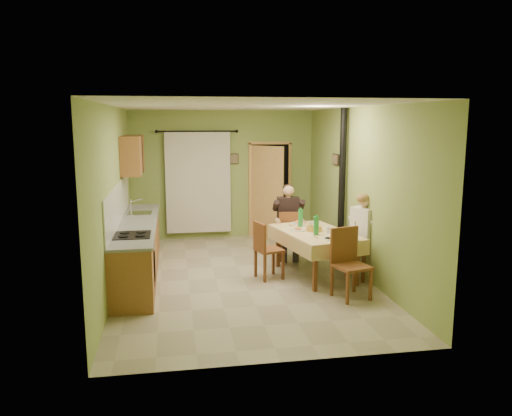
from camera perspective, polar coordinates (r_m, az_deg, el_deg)
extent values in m
cube|color=tan|center=(8.38, -1.59, -7.93)|extent=(4.00, 6.00, 0.01)
cube|color=#8CA354|center=(11.02, -3.80, 3.81)|extent=(4.00, 0.04, 2.80)
cube|color=#8CA354|center=(5.16, 3.00, -3.20)|extent=(4.00, 0.04, 2.80)
cube|color=#8CA354|center=(8.04, -15.90, 1.17)|extent=(0.04, 6.00, 2.80)
cube|color=#8CA354|center=(8.57, 11.74, 1.87)|extent=(0.04, 6.00, 2.80)
cube|color=white|center=(7.98, -1.69, 11.57)|extent=(4.00, 6.00, 0.04)
cube|color=brown|center=(8.59, -13.32, -4.70)|extent=(0.60, 3.60, 0.88)
cube|color=gray|center=(8.49, -13.44, -1.70)|extent=(0.64, 3.64, 0.04)
cube|color=white|center=(8.45, -15.46, 0.45)|extent=(0.02, 3.60, 0.66)
cube|color=silver|center=(9.27, -13.13, -0.62)|extent=(0.42, 0.42, 0.03)
cube|color=black|center=(7.51, -13.94, -3.03)|extent=(0.52, 0.56, 0.02)
cube|color=black|center=(7.61, -11.56, -6.46)|extent=(0.01, 0.55, 0.55)
cube|color=brown|center=(9.65, -13.91, 5.95)|extent=(0.35, 1.40, 0.70)
cylinder|color=black|center=(10.80, -6.73, 8.69)|extent=(1.70, 0.04, 0.04)
cube|color=silver|center=(10.89, -6.62, 2.90)|extent=(1.40, 0.06, 2.20)
cube|color=black|center=(11.20, 1.58, 2.02)|extent=(0.84, 0.03, 2.06)
cube|color=tan|center=(11.11, -0.68, 1.96)|extent=(0.06, 0.06, 2.12)
cube|color=tan|center=(11.28, 3.84, 2.06)|extent=(0.06, 0.06, 2.12)
cube|color=tan|center=(11.09, 1.62, 7.44)|extent=(0.96, 0.06, 0.06)
cube|color=tan|center=(10.88, 1.29, 1.74)|extent=(0.62, 0.60, 2.04)
cube|color=#D9B678|center=(8.35, 6.81, -2.81)|extent=(1.31, 1.84, 0.04)
cube|color=#D9B678|center=(7.67, 9.72, -4.88)|extent=(0.98, 0.22, 0.22)
cube|color=#D9B678|center=(9.10, 4.34, -2.42)|extent=(0.98, 0.22, 0.22)
cube|color=#D9B678|center=(8.15, 3.69, -3.86)|extent=(0.35, 1.64, 0.22)
cube|color=#D9B678|center=(8.61, 9.74, -3.24)|extent=(0.35, 1.64, 0.22)
cylinder|color=white|center=(8.94, 4.84, -1.73)|extent=(0.25, 0.25, 0.02)
ellipsoid|color=#CC7233|center=(8.94, 4.84, -1.60)|extent=(0.12, 0.12, 0.05)
cylinder|color=white|center=(7.81, 8.76, -3.53)|extent=(0.25, 0.25, 0.02)
ellipsoid|color=#CC7233|center=(7.80, 8.77, -3.38)|extent=(0.12, 0.12, 0.05)
cylinder|color=white|center=(8.22, 9.65, -2.88)|extent=(0.25, 0.25, 0.02)
ellipsoid|color=#CC7233|center=(8.21, 9.65, -2.73)|extent=(0.12, 0.12, 0.05)
cylinder|color=white|center=(8.38, 4.81, -2.53)|extent=(0.25, 0.25, 0.02)
ellipsoid|color=#CC7233|center=(8.37, 4.81, -2.39)|extent=(0.12, 0.12, 0.05)
cylinder|color=gold|center=(8.38, 6.66, -2.34)|extent=(0.26, 0.26, 0.08)
cylinder|color=white|center=(7.87, 8.69, -3.42)|extent=(0.28, 0.28, 0.02)
cube|color=tan|center=(7.87, 8.70, -3.27)|extent=(0.07, 0.06, 0.03)
cube|color=tan|center=(7.84, 8.55, -3.31)|extent=(0.07, 0.05, 0.03)
cube|color=tan|center=(7.87, 8.71, -3.26)|extent=(0.07, 0.06, 0.03)
cube|color=tan|center=(7.86, 9.02, -3.29)|extent=(0.07, 0.07, 0.03)
cube|color=tan|center=(7.82, 9.03, -3.36)|extent=(0.06, 0.07, 0.03)
cube|color=tan|center=(7.89, 8.81, -3.24)|extent=(0.07, 0.05, 0.03)
cylinder|color=silver|center=(8.24, 8.26, -2.52)|extent=(0.07, 0.07, 0.10)
cylinder|color=silver|center=(8.68, 6.46, -1.84)|extent=(0.07, 0.07, 0.10)
cylinder|color=white|center=(7.77, 11.24, -2.84)|extent=(0.11, 0.11, 0.22)
cylinder|color=silver|center=(7.76, 11.24, -2.62)|extent=(0.02, 0.02, 0.30)
cube|color=brown|center=(9.32, 3.70, -3.06)|extent=(0.42, 0.42, 0.04)
cube|color=brown|center=(9.10, 3.85, -1.83)|extent=(0.39, 0.08, 0.44)
cube|color=brown|center=(7.44, 10.87, -6.58)|extent=(0.56, 0.56, 0.04)
cube|color=brown|center=(7.53, 10.02, -4.12)|extent=(0.46, 0.16, 0.53)
cube|color=brown|center=(8.43, 12.18, -4.65)|extent=(0.58, 0.58, 0.04)
cube|color=brown|center=(8.51, 13.18, -2.68)|extent=(0.22, 0.42, 0.50)
cube|color=brown|center=(8.22, 1.52, -4.81)|extent=(0.49, 0.49, 0.04)
cube|color=brown|center=(8.08, 0.42, -3.27)|extent=(0.15, 0.39, 0.45)
cube|color=black|center=(9.20, 3.78, -2.71)|extent=(0.40, 0.44, 0.16)
cube|color=black|center=(9.26, 3.71, -0.42)|extent=(0.42, 0.26, 0.54)
sphere|color=tan|center=(9.19, 3.74, 1.96)|extent=(0.21, 0.21, 0.21)
ellipsoid|color=black|center=(9.22, 3.71, 2.24)|extent=(0.21, 0.21, 0.16)
cube|color=silver|center=(8.49, 12.67, -4.02)|extent=(0.51, 0.49, 0.16)
cube|color=silver|center=(8.32, 12.15, -1.81)|extent=(0.37, 0.46, 0.54)
sphere|color=tan|center=(8.26, 12.30, 0.85)|extent=(0.21, 0.21, 0.21)
ellipsoid|color=olive|center=(8.22, 12.11, 1.10)|extent=(0.21, 0.21, 0.16)
cylinder|color=black|center=(9.09, 9.79, 2.39)|extent=(0.12, 0.12, 2.80)
cylinder|color=black|center=(9.33, 9.56, -5.24)|extent=(0.24, 0.24, 0.30)
cube|color=black|center=(10.98, -2.50, 5.64)|extent=(0.19, 0.03, 0.23)
cube|color=brown|center=(9.63, 9.08, 5.52)|extent=(0.03, 0.31, 0.21)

